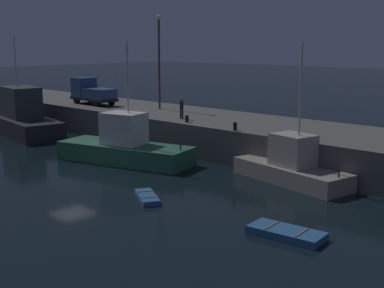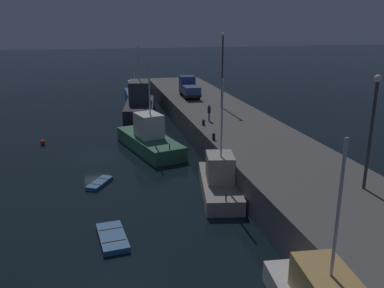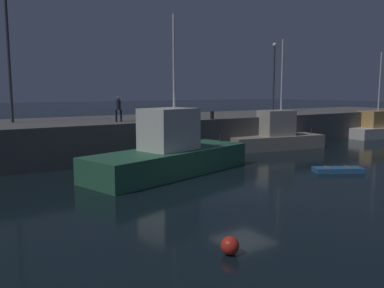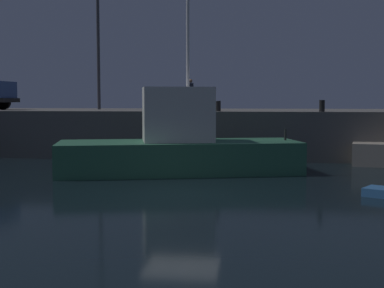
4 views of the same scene
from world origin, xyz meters
name	(u,v)px [view 2 (image 2 of 4)]	position (x,y,z in m)	size (l,w,h in m)	color
ground_plane	(96,156)	(0.00, 0.00, 0.00)	(320.00, 320.00, 0.00)	black
pier_quay	(236,134)	(0.00, 14.31, 1.29)	(70.41, 9.01, 2.58)	#5B5956
fishing_boat_blue	(134,93)	(-29.29, 6.68, 1.11)	(8.79, 2.78, 7.05)	#195193
fishing_boat_white	(220,181)	(11.23, 9.04, 1.04)	(8.52, 4.11, 8.79)	gray
fishing_boat_orange	(140,103)	(-17.69, 6.27, 1.62)	(11.88, 5.56, 9.42)	#232328
fishing_trawler_green	(149,139)	(-0.93, 5.35, 1.15)	(10.90, 5.90, 8.92)	#2D6647
dinghy_orange_near	(112,237)	(16.39, 0.76, 0.18)	(3.63, 1.88, 0.39)	#2D6099
rowboat_white_mid	(100,183)	(7.38, 0.18, 0.14)	(2.90, 2.24, 0.32)	#2D6099
mooring_buoy_near	(43,142)	(-5.29, -5.44, 0.27)	(0.54, 0.54, 0.54)	red
lamp_post_west	(222,65)	(-7.51, 15.02, 7.63)	(0.44, 0.44, 8.72)	#38383D
lamp_post_east	(372,123)	(18.21, 16.26, 6.77)	(0.44, 0.44, 7.07)	#38383D
utility_truck	(189,88)	(-15.36, 12.83, 3.84)	(5.80, 2.21, 2.67)	black
dockworker	(209,112)	(-1.25, 11.70, 3.57)	(0.45, 0.39, 1.74)	black
bollard_west	(203,122)	(0.35, 10.67, 2.86)	(0.28, 0.28, 0.55)	black
bollard_central	(214,137)	(5.67, 10.18, 2.88)	(0.28, 0.28, 0.59)	black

